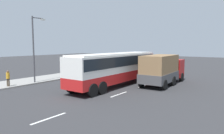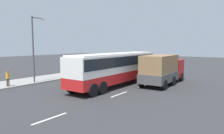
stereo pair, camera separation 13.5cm
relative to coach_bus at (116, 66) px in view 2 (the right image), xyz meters
The scene contains 8 objects.
ground_plane 2.48m from the coach_bus, 167.32° to the left, with size 120.00×120.00×0.00m, color #333335.
sidewalk_curb 9.59m from the coach_bus, 98.21° to the left, with size 80.00×4.00×0.15m, color gray.
lane_centreline 7.39m from the coach_bus, 160.34° to the right, with size 29.56×0.16×0.01m.
coach_bus is the anchor object (origin of this frame).
cargo_truck 4.95m from the coach_bus, 47.18° to the right, with size 7.45×2.81×3.11m.
pedestrian_near_curb 11.69m from the coach_bus, 54.96° to the left, with size 0.32×0.32×1.78m.
pedestrian_at_crossing 10.58m from the coach_bus, 131.89° to the left, with size 0.32×0.32×1.55m.
street_lamp 8.98m from the coach_bus, 117.38° to the left, with size 1.61×0.24×7.00m.
Camera 2 is at (-16.30, -12.24, 4.18)m, focal length 33.85 mm.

